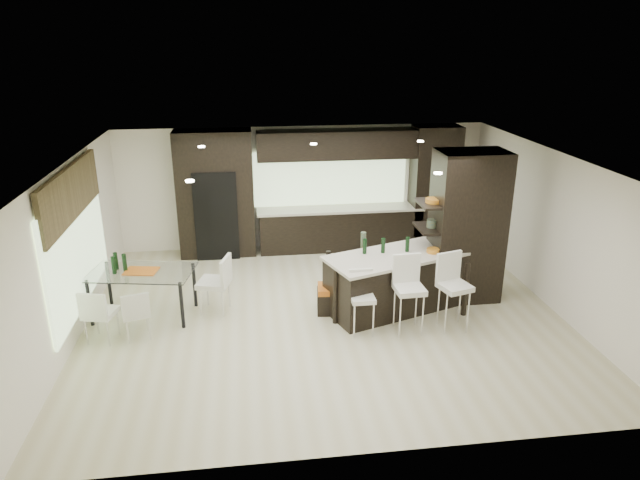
{
  "coord_description": "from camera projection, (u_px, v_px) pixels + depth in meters",
  "views": [
    {
      "loc": [
        -1.23,
        -8.72,
        4.58
      ],
      "look_at": [
        0.0,
        0.6,
        1.15
      ],
      "focal_mm": 32.0,
      "sensor_mm": 36.0,
      "label": 1
    }
  ],
  "objects": [
    {
      "name": "back_wall",
      "position": [
        303.0,
        187.0,
        12.64
      ],
      "size": [
        8.0,
        0.02,
        2.7
      ],
      "primitive_type": "cube",
      "color": "white",
      "rests_on": "ground"
    },
    {
      "name": "stone_accent",
      "position": [
        71.0,
        193.0,
        8.78
      ],
      "size": [
        0.08,
        3.0,
        0.8
      ],
      "primitive_type": "cube",
      "color": "brown",
      "rests_on": "left_wall"
    },
    {
      "name": "ceiling",
      "position": [
        325.0,
        160.0,
        8.92
      ],
      "size": [
        8.0,
        7.0,
        0.02
      ],
      "primitive_type": "cube",
      "color": "white",
      "rests_on": "ground"
    },
    {
      "name": "dining_table",
      "position": [
        144.0,
        294.0,
        9.68
      ],
      "size": [
        1.84,
        1.25,
        0.82
      ],
      "primitive_type": "cube",
      "rotation": [
        0.0,
        0.0,
        -0.18
      ],
      "color": "white",
      "rests_on": "ground"
    },
    {
      "name": "ground",
      "position": [
        325.0,
        314.0,
        9.84
      ],
      "size": [
        8.0,
        8.0,
        0.0
      ],
      "primitive_type": "plane",
      "color": "beige",
      "rests_on": "ground"
    },
    {
      "name": "chair_near",
      "position": [
        136.0,
        316.0,
        8.97
      ],
      "size": [
        0.51,
        0.51,
        0.77
      ],
      "primitive_type": "cube",
      "rotation": [
        0.0,
        0.0,
        0.26
      ],
      "color": "silver",
      "rests_on": "ground"
    },
    {
      "name": "chair_far",
      "position": [
        101.0,
        317.0,
        8.88
      ],
      "size": [
        0.54,
        0.54,
        0.83
      ],
      "primitive_type": "cube",
      "rotation": [
        0.0,
        0.0,
        -0.24
      ],
      "color": "silver",
      "rests_on": "ground"
    },
    {
      "name": "window_back",
      "position": [
        330.0,
        178.0,
        12.61
      ],
      "size": [
        3.4,
        0.04,
        1.2
      ],
      "primitive_type": "cube",
      "color": "#B2D199",
      "rests_on": "back_wall"
    },
    {
      "name": "ceiling_spots",
      "position": [
        323.0,
        158.0,
        9.16
      ],
      "size": [
        4.0,
        3.0,
        0.02
      ],
      "primitive_type": "cube",
      "color": "white",
      "rests_on": "ceiling"
    },
    {
      "name": "stool_left",
      "position": [
        362.0,
        309.0,
        9.09
      ],
      "size": [
        0.38,
        0.38,
        0.85
      ],
      "primitive_type": "cube",
      "rotation": [
        0.0,
        0.0,
        0.0
      ],
      "color": "silver",
      "rests_on": "ground"
    },
    {
      "name": "refrigerator",
      "position": [
        217.0,
        213.0,
        12.19
      ],
      "size": [
        0.9,
        0.68,
        1.9
      ],
      "primitive_type": "cube",
      "color": "black",
      "rests_on": "ground"
    },
    {
      "name": "right_wall",
      "position": [
        553.0,
        231.0,
        9.87
      ],
      "size": [
        0.02,
        7.0,
        2.7
      ],
      "primitive_type": "cube",
      "color": "white",
      "rests_on": "ground"
    },
    {
      "name": "left_wall",
      "position": [
        71.0,
        252.0,
        8.89
      ],
      "size": [
        0.02,
        7.0,
        2.7
      ],
      "primitive_type": "cube",
      "color": "white",
      "rests_on": "ground"
    },
    {
      "name": "partition_column",
      "position": [
        467.0,
        227.0,
        10.07
      ],
      "size": [
        1.2,
        0.8,
        2.7
      ],
      "primitive_type": "cube",
      "color": "black",
      "rests_on": "ground"
    },
    {
      "name": "back_cabinetry",
      "position": [
        327.0,
        190.0,
        12.39
      ],
      "size": [
        6.8,
        0.68,
        2.7
      ],
      "primitive_type": "cube",
      "color": "black",
      "rests_on": "ground"
    },
    {
      "name": "stool_mid",
      "position": [
        409.0,
        303.0,
        9.12
      ],
      "size": [
        0.48,
        0.48,
        1.03
      ],
      "primitive_type": "cube",
      "rotation": [
        0.0,
        0.0,
        0.05
      ],
      "color": "silver",
      "rests_on": "ground"
    },
    {
      "name": "bench",
      "position": [
        352.0,
        298.0,
        9.89
      ],
      "size": [
        1.26,
        0.6,
        0.47
      ],
      "primitive_type": "cube",
      "rotation": [
        0.0,
        0.0,
        -0.11
      ],
      "color": "black",
      "rests_on": "ground"
    },
    {
      "name": "kitchen_island",
      "position": [
        395.0,
        281.0,
        9.91
      ],
      "size": [
        2.65,
        1.81,
        1.02
      ],
      "primitive_type": "cube",
      "rotation": [
        0.0,
        0.0,
        0.34
      ],
      "color": "black",
      "rests_on": "ground"
    },
    {
      "name": "floor_vase",
      "position": [
        363.0,
        263.0,
        10.47
      ],
      "size": [
        0.47,
        0.47,
        1.19
      ],
      "primitive_type": null,
      "rotation": [
        0.0,
        0.0,
        0.08
      ],
      "color": "#425039",
      "rests_on": "ground"
    },
    {
      "name": "stool_right",
      "position": [
        454.0,
        300.0,
        9.21
      ],
      "size": [
        0.56,
        0.56,
        1.03
      ],
      "primitive_type": "cube",
      "rotation": [
        0.0,
        0.0,
        0.28
      ],
      "color": "silver",
      "rests_on": "ground"
    },
    {
      "name": "chair_end",
      "position": [
        214.0,
        286.0,
        9.8
      ],
      "size": [
        0.63,
        0.63,
        0.94
      ],
      "primitive_type": "cube",
      "rotation": [
        0.0,
        0.0,
        1.3
      ],
      "color": "silver",
      "rests_on": "ground"
    },
    {
      "name": "window_left",
      "position": [
        77.0,
        248.0,
        9.08
      ],
      "size": [
        0.04,
        3.2,
        1.9
      ],
      "primitive_type": "cube",
      "color": "#B2D199",
      "rests_on": "left_wall"
    }
  ]
}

